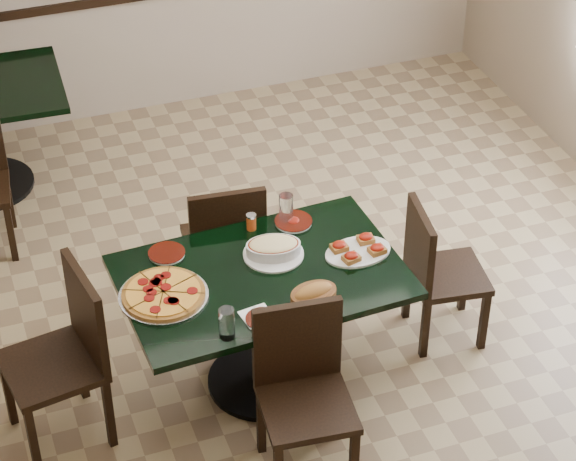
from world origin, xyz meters
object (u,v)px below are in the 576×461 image
object	(u,v)px
chair_far	(225,242)
bread_basket	(313,295)
bruschetta_platter	(358,249)
main_table	(262,302)
chair_left	(68,348)
lasagna_casserole	(273,248)
chair_near	(303,384)
pepperoni_pizza	(163,294)
chair_right	(435,268)

from	to	relation	value
chair_far	bread_basket	bearing A→B (deg)	106.65
bruschetta_platter	main_table	bearing A→B (deg)	175.05
chair_left	bread_basket	bearing A→B (deg)	66.48
lasagna_casserole	bruschetta_platter	world-z (taller)	lasagna_casserole
lasagna_casserole	bruschetta_platter	size ratio (longest dim) A/B	0.84
chair_near	chair_left	world-z (taller)	chair_left
main_table	chair_near	xyz separation A→B (m)	(0.01, -0.58, -0.05)
bread_basket	bruschetta_platter	world-z (taller)	bread_basket
main_table	chair_far	world-z (taller)	chair_far
pepperoni_pizza	chair_far	bearing A→B (deg)	51.64
chair_right	chair_far	bearing A→B (deg)	68.63
main_table	pepperoni_pizza	world-z (taller)	pepperoni_pizza
chair_far	chair_near	xyz separation A→B (m)	(0.01, -1.20, 0.01)
pepperoni_pizza	bread_basket	distance (m)	0.73
chair_near	chair_left	xyz separation A→B (m)	(-1.01, 0.59, 0.03)
chair_far	chair_near	bearing A→B (deg)	96.42
chair_far	pepperoni_pizza	size ratio (longest dim) A/B	2.05
main_table	chair_right	distance (m)	1.02
chair_right	bruschetta_platter	world-z (taller)	chair_right
main_table	bread_basket	bearing A→B (deg)	-61.90
chair_far	bruschetta_platter	distance (m)	0.87
main_table	pepperoni_pizza	distance (m)	0.54
lasagna_casserole	bread_basket	bearing A→B (deg)	-68.80
bread_basket	bruschetta_platter	size ratio (longest dim) A/B	0.71
chair_left	lasagna_casserole	world-z (taller)	chair_left
main_table	chair_right	bearing A→B (deg)	0.41
chair_right	pepperoni_pizza	distance (m)	1.55
chair_near	lasagna_casserole	size ratio (longest dim) A/B	2.92
main_table	lasagna_casserole	xyz separation A→B (m)	(0.11, 0.13, 0.23)
chair_right	bread_basket	xyz separation A→B (m)	(-0.84, -0.34, 0.32)
bread_basket	chair_left	bearing A→B (deg)	155.89
main_table	bruschetta_platter	size ratio (longest dim) A/B	3.88
main_table	chair_left	xyz separation A→B (m)	(-1.00, 0.01, -0.02)
main_table	bread_basket	world-z (taller)	bread_basket
chair_right	chair_left	bearing A→B (deg)	99.21
chair_near	chair_left	distance (m)	1.17
pepperoni_pizza	chair_right	bearing A→B (deg)	2.33
chair_far	chair_near	world-z (taller)	chair_near
pepperoni_pizza	lasagna_casserole	world-z (taller)	lasagna_casserole
chair_near	chair_left	size ratio (longest dim) A/B	0.95
main_table	bruschetta_platter	world-z (taller)	bruschetta_platter
main_table	bruschetta_platter	bearing A→B (deg)	-3.39
pepperoni_pizza	bruschetta_platter	bearing A→B (deg)	0.01
main_table	pepperoni_pizza	size ratio (longest dim) A/B	3.28
chair_left	bruschetta_platter	xyz separation A→B (m)	(1.52, -0.02, 0.23)
chair_right	lasagna_casserole	size ratio (longest dim) A/B	2.71
lasagna_casserole	bruschetta_platter	bearing A→B (deg)	-5.23
chair_left	chair_far	bearing A→B (deg)	112.45
main_table	bruschetta_platter	distance (m)	0.56
chair_left	bread_basket	size ratio (longest dim) A/B	3.67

